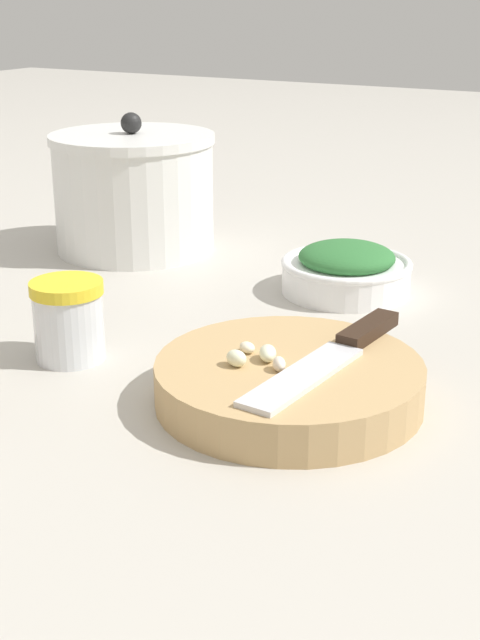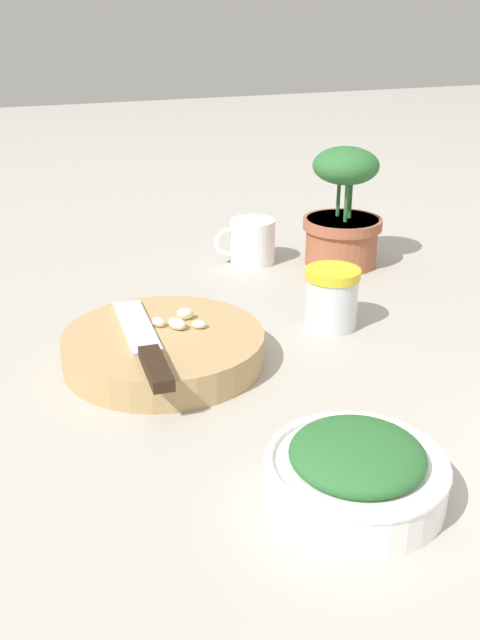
% 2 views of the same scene
% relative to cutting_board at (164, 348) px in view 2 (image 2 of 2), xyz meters
% --- Properties ---
extents(ground_plane, '(5.00, 5.00, 0.00)m').
position_rel_cutting_board_xyz_m(ground_plane, '(0.04, 0.09, -0.02)').
color(ground_plane, '#B2ADA3').
extents(cutting_board, '(0.23, 0.23, 0.04)m').
position_rel_cutting_board_xyz_m(cutting_board, '(0.00, 0.00, 0.00)').
color(cutting_board, tan).
rests_on(cutting_board, ground_plane).
extents(chef_knife, '(0.24, 0.05, 0.01)m').
position_rel_cutting_board_xyz_m(chef_knife, '(0.03, -0.03, 0.02)').
color(chef_knife, black).
rests_on(chef_knife, cutting_board).
extents(garlic_cloves, '(0.05, 0.06, 0.01)m').
position_rel_cutting_board_xyz_m(garlic_cloves, '(-0.01, 0.02, 0.03)').
color(garlic_cloves, '#F3E0C9').
rests_on(garlic_cloves, cutting_board).
extents(herb_bowl, '(0.15, 0.15, 0.06)m').
position_rel_cutting_board_xyz_m(herb_bowl, '(0.30, 0.08, 0.01)').
color(herb_bowl, white).
rests_on(herb_bowl, ground_plane).
extents(spice_jar, '(0.07, 0.07, 0.08)m').
position_rel_cutting_board_xyz_m(spice_jar, '(-0.02, 0.23, 0.02)').
color(spice_jar, silver).
rests_on(spice_jar, ground_plane).
extents(coffee_mug, '(0.07, 0.10, 0.07)m').
position_rel_cutting_board_xyz_m(coffee_mug, '(-0.29, 0.23, 0.02)').
color(coffee_mug, white).
rests_on(coffee_mug, ground_plane).
extents(potted_herb, '(0.13, 0.13, 0.19)m').
position_rel_cutting_board_xyz_m(potted_herb, '(-0.23, 0.36, 0.06)').
color(potted_herb, '#A35B3D').
rests_on(potted_herb, ground_plane).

